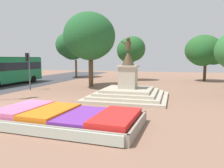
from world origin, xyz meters
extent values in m
plane|color=#8C6651|center=(0.00, 0.00, 0.00)|extent=(79.23, 79.23, 0.00)
cube|color=#38281C|center=(3.93, -2.51, 0.22)|extent=(6.82, 3.61, 0.45)
cube|color=gray|center=(3.86, -4.22, 0.24)|extent=(6.88, 0.39, 0.49)
cube|color=gray|center=(4.01, -0.80, 0.24)|extent=(6.88, 0.39, 0.49)
cube|color=gray|center=(0.54, -2.37, 0.24)|extent=(0.25, 3.53, 0.49)
cube|color=gray|center=(7.32, -2.65, 0.24)|extent=(0.25, 3.53, 0.49)
cube|color=#D86699|center=(1.50, -2.41, 0.59)|extent=(1.75, 3.19, 0.28)
cube|color=orange|center=(3.12, -2.47, 0.57)|extent=(1.75, 3.19, 0.23)
cube|color=#72339E|center=(4.74, -2.54, 0.52)|extent=(1.75, 3.19, 0.14)
cube|color=red|center=(6.36, -2.61, 0.57)|extent=(1.75, 3.19, 0.24)
cube|color=#B2BCAD|center=(3.86, -4.27, 0.25)|extent=(6.54, 0.48, 0.40)
cube|color=#B3A894|center=(5.30, 4.95, 0.10)|extent=(5.96, 5.96, 0.19)
cube|color=#B3A995|center=(5.30, 4.95, 0.29)|extent=(5.18, 5.18, 0.19)
cube|color=#B4AA95|center=(5.30, 4.95, 0.49)|extent=(4.40, 4.40, 0.19)
cube|color=#B2A893|center=(5.30, 4.95, 0.68)|extent=(3.62, 3.62, 0.19)
cube|color=#B2A893|center=(5.30, 4.95, 1.60)|extent=(1.29, 1.29, 1.65)
cube|color=#B2A893|center=(5.30, 4.95, 2.49)|extent=(1.53, 1.53, 0.12)
cone|color=#473823|center=(5.30, 4.95, 3.13)|extent=(0.97, 0.97, 1.16)
cylinder|color=#473823|center=(5.30, 4.95, 4.05)|extent=(0.41, 0.41, 0.68)
sphere|color=#473823|center=(5.30, 4.95, 4.53)|extent=(0.30, 0.30, 0.30)
cylinder|color=#473823|center=(5.05, 4.89, 4.18)|extent=(0.59, 0.23, 0.44)
cylinder|color=#4C5156|center=(-4.76, 6.65, 1.80)|extent=(0.12, 0.12, 3.59)
cube|color=black|center=(-4.96, 6.66, 3.19)|extent=(0.25, 0.29, 0.80)
cylinder|color=red|center=(-5.09, 6.66, 3.46)|extent=(0.03, 0.14, 0.14)
cylinder|color=#543E08|center=(-5.09, 6.66, 3.19)|extent=(0.03, 0.14, 0.14)
cylinder|color=#0D4211|center=(-5.09, 6.66, 2.93)|extent=(0.03, 0.14, 0.14)
cube|color=#197A47|center=(-9.81, 9.35, 1.75)|extent=(2.70, 9.80, 2.80)
cube|color=black|center=(-9.81, 9.35, 2.17)|extent=(2.71, 9.51, 0.89)
cube|color=#146139|center=(-9.81, 9.35, 3.20)|extent=(2.65, 9.60, 0.10)
cylinder|color=black|center=(-10.80, 12.55, 0.45)|extent=(0.31, 0.91, 0.90)
cylinder|color=black|center=(-8.61, 12.48, 0.45)|extent=(0.31, 0.91, 0.90)
cylinder|color=brown|center=(0.05, 10.61, 1.50)|extent=(0.49, 0.49, 3.00)
ellipsoid|color=#215A2B|center=(0.35, 9.56, 5.31)|extent=(5.20, 5.45, 4.77)
ellipsoid|color=#245829|center=(-0.24, 11.16, 5.21)|extent=(4.97, 5.25, 4.68)
cylinder|color=brown|center=(2.69, 18.19, 1.51)|extent=(0.49, 0.49, 3.03)
ellipsoid|color=#245A28|center=(2.63, 18.70, 4.19)|extent=(3.47, 3.56, 3.46)
ellipsoid|color=#245C2A|center=(3.15, 18.61, 4.39)|extent=(3.42, 3.02, 3.42)
ellipsoid|color=#275D27|center=(2.69, 18.27, 4.25)|extent=(2.74, 2.35, 2.73)
cylinder|color=#4C3823|center=(12.75, 20.58, 1.13)|extent=(0.39, 0.39, 2.26)
ellipsoid|color=#215D28|center=(13.64, 19.98, 3.78)|extent=(3.44, 3.16, 3.10)
ellipsoid|color=#275B27|center=(12.35, 19.86, 4.15)|extent=(4.72, 4.30, 4.00)
ellipsoid|color=#205B28|center=(12.27, 19.79, 4.00)|extent=(4.09, 4.27, 3.87)
cylinder|color=brown|center=(-6.27, 20.34, 1.43)|extent=(0.33, 0.33, 2.85)
ellipsoid|color=#22582B|center=(-7.25, 19.85, 5.14)|extent=(3.90, 4.27, 3.80)
ellipsoid|color=#235F2C|center=(-7.17, 21.08, 4.99)|extent=(4.41, 4.21, 4.30)
camera|label=1|loc=(8.68, -11.46, 3.09)|focal=35.00mm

